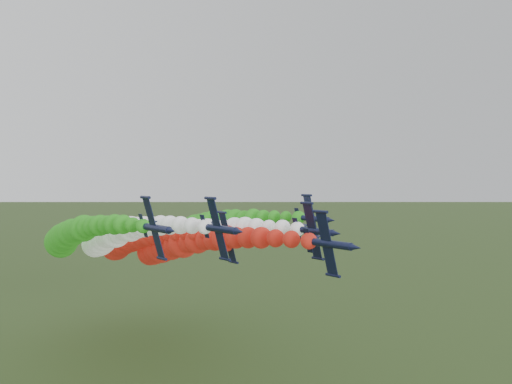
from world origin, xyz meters
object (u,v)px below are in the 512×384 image
jet_outer_left (69,237)px  jet_inner_left (109,237)px  jet_lead (174,246)px  jet_trail (128,242)px  jet_outer_right (192,229)px  jet_inner_right (176,238)px

jet_outer_left → jet_inner_left: bearing=-42.4°
jet_inner_left → jet_outer_left: jet_outer_left is taller
jet_lead → jet_trail: size_ratio=0.99×
jet_outer_right → jet_trail: 19.63m
jet_inner_right → jet_outer_left: 28.32m
jet_inner_right → jet_trail: jet_inner_right is taller
jet_lead → jet_inner_right: 13.97m
jet_inner_left → jet_inner_right: jet_inner_left is taller
jet_outer_right → jet_lead: bearing=-130.6°
jet_inner_left → jet_outer_right: jet_inner_left is taller
jet_outer_left → jet_lead: bearing=-50.8°
jet_outer_right → jet_trail: size_ratio=1.00×
jet_outer_left → jet_trail: jet_outer_left is taller
jet_outer_left → jet_trail: 21.35m
jet_lead → jet_inner_left: bearing=124.3°
jet_outer_right → jet_outer_left: bearing=179.7°
jet_inner_left → jet_inner_right: bearing=-11.6°
jet_inner_right → jet_lead: bearing=-122.2°
jet_lead → jet_inner_right: (7.45, 11.81, 0.33)m
jet_trail → jet_outer_left: bearing=-161.3°
jet_inner_left → jet_outer_left: (-8.03, 7.34, -0.04)m
jet_inner_left → jet_trail: size_ratio=1.00×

